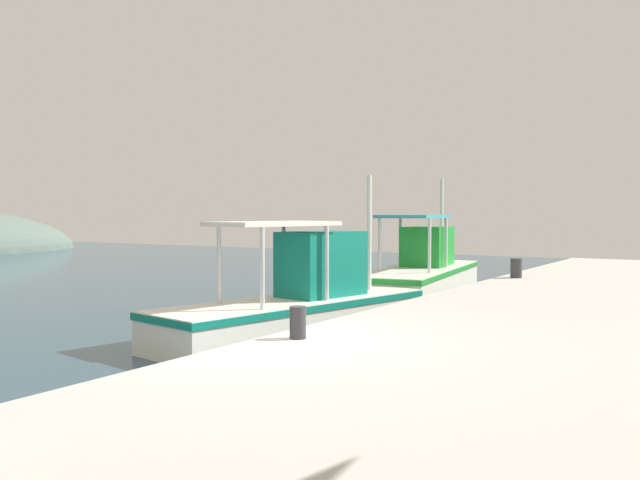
% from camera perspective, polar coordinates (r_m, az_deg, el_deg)
% --- Properties ---
extents(fishing_boat_second, '(6.20, 2.78, 3.15)m').
position_cam_1_polar(fishing_boat_second, '(13.13, -1.70, -5.28)').
color(fishing_boat_second, silver).
rests_on(fishing_boat_second, ground).
extents(fishing_boat_third, '(6.63, 2.77, 3.34)m').
position_cam_1_polar(fishing_boat_third, '(18.48, 8.34, -2.98)').
color(fishing_boat_third, silver).
rests_on(fishing_boat_third, ground).
extents(mooring_bollard_second, '(0.21, 0.21, 0.40)m').
position_cam_1_polar(mooring_bollard_second, '(8.61, -1.85, -6.84)').
color(mooring_bollard_second, '#333338').
rests_on(mooring_bollard_second, quay_pier).
extents(mooring_bollard_third, '(0.27, 0.27, 0.46)m').
position_cam_1_polar(mooring_bollard_third, '(17.15, 15.93, -2.26)').
color(mooring_bollard_third, '#333338').
rests_on(mooring_bollard_third, quay_pier).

